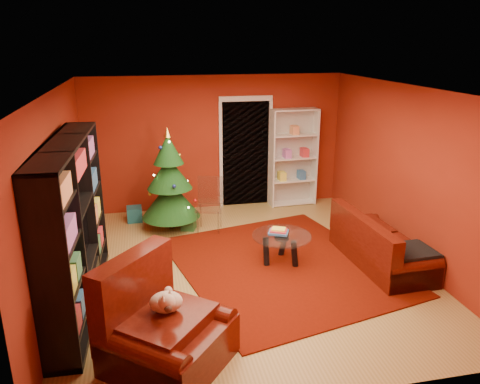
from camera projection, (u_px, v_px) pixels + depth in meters
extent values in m
cube|color=olive|center=(245.00, 269.00, 6.96)|extent=(5.00, 5.50, 0.05)
cube|color=silver|center=(246.00, 87.00, 6.14)|extent=(5.00, 5.50, 0.05)
cube|color=maroon|center=(215.00, 143.00, 9.13)|extent=(5.00, 0.05, 2.60)
cube|color=maroon|center=(56.00, 195.00, 6.06)|extent=(0.05, 5.50, 2.60)
cube|color=maroon|center=(409.00, 174.00, 7.04)|extent=(0.05, 5.50, 2.60)
cube|color=#580F03|center=(282.00, 265.00, 7.00)|extent=(3.55, 3.91, 0.02)
cube|color=#175F71|center=(135.00, 214.00, 8.69)|extent=(0.28, 0.28, 0.27)
cube|color=#215827|center=(189.00, 223.00, 8.31)|extent=(0.30, 0.30, 0.24)
cube|color=maroon|center=(160.00, 208.00, 9.11)|extent=(0.26, 0.26, 0.20)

